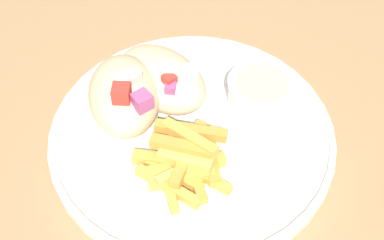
{
  "coord_description": "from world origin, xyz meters",
  "views": [
    {
      "loc": [
        0.28,
        -0.32,
        1.24
      ],
      "look_at": [
        0.03,
        -0.05,
        0.8
      ],
      "focal_mm": 50.0,
      "sensor_mm": 36.0,
      "label": 1
    }
  ],
  "objects_px": {
    "plate": "(192,134)",
    "pita_sandwich_near": "(124,95)",
    "fries_pile": "(186,161)",
    "sauce_ramekin": "(261,91)",
    "pita_sandwich_far": "(162,78)"
  },
  "relations": [
    {
      "from": "pita_sandwich_near",
      "to": "fries_pile",
      "type": "xyz_separation_m",
      "value": [
        0.1,
        -0.01,
        -0.02
      ]
    },
    {
      "from": "fries_pile",
      "to": "sauce_ramekin",
      "type": "relative_size",
      "value": 1.37
    },
    {
      "from": "pita_sandwich_far",
      "to": "plate",
      "type": "bearing_deg",
      "value": -12.94
    },
    {
      "from": "fries_pile",
      "to": "plate",
      "type": "bearing_deg",
      "value": 124.8
    },
    {
      "from": "pita_sandwich_near",
      "to": "fries_pile",
      "type": "height_order",
      "value": "pita_sandwich_near"
    },
    {
      "from": "pita_sandwich_near",
      "to": "pita_sandwich_far",
      "type": "bearing_deg",
      "value": 118.82
    },
    {
      "from": "pita_sandwich_near",
      "to": "pita_sandwich_far",
      "type": "distance_m",
      "value": 0.05
    },
    {
      "from": "plate",
      "to": "fries_pile",
      "type": "relative_size",
      "value": 2.96
    },
    {
      "from": "plate",
      "to": "pita_sandwich_near",
      "type": "xyz_separation_m",
      "value": [
        -0.07,
        -0.03,
        0.04
      ]
    },
    {
      "from": "plate",
      "to": "pita_sandwich_far",
      "type": "height_order",
      "value": "pita_sandwich_far"
    },
    {
      "from": "plate",
      "to": "pita_sandwich_near",
      "type": "relative_size",
      "value": 2.32
    },
    {
      "from": "pita_sandwich_near",
      "to": "sauce_ramekin",
      "type": "relative_size",
      "value": 1.75
    },
    {
      "from": "plate",
      "to": "pita_sandwich_far",
      "type": "xyz_separation_m",
      "value": [
        -0.06,
        0.02,
        0.03
      ]
    },
    {
      "from": "pita_sandwich_far",
      "to": "fries_pile",
      "type": "height_order",
      "value": "pita_sandwich_far"
    },
    {
      "from": "pita_sandwich_far",
      "to": "pita_sandwich_near",
      "type": "bearing_deg",
      "value": -95.81
    }
  ]
}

